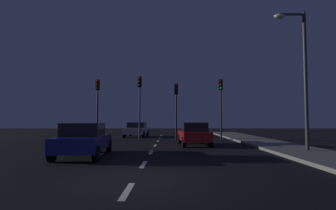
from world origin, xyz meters
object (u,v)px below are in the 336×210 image
(street_lamp_right, at_px, (301,68))
(traffic_signal_center_right, at_px, (176,100))
(traffic_signal_far_right, at_px, (221,97))
(traffic_signal_center_left, at_px, (140,96))
(car_oncoming_far, at_px, (137,129))
(car_stopped_ahead, at_px, (194,134))
(car_adjacent_lane, at_px, (84,139))
(traffic_signal_far_left, at_px, (97,98))

(street_lamp_right, bearing_deg, traffic_signal_center_right, 122.78)
(traffic_signal_center_right, height_order, street_lamp_right, street_lamp_right)
(traffic_signal_far_right, bearing_deg, street_lamp_right, -76.27)
(traffic_signal_center_left, height_order, traffic_signal_far_right, traffic_signal_center_left)
(car_oncoming_far, bearing_deg, traffic_signal_far_right, -25.62)
(car_stopped_ahead, bearing_deg, car_adjacent_lane, -134.90)
(traffic_signal_center_right, height_order, car_oncoming_far, traffic_signal_center_right)
(car_adjacent_lane, height_order, car_oncoming_far, car_adjacent_lane)
(traffic_signal_far_right, relative_size, car_adjacent_lane, 1.08)
(car_oncoming_far, height_order, street_lamp_right, street_lamp_right)
(traffic_signal_far_right, height_order, car_stopped_ahead, traffic_signal_far_right)
(traffic_signal_center_left, xyz_separation_m, car_stopped_ahead, (4.16, -5.26, -2.97))
(car_adjacent_lane, distance_m, street_lamp_right, 11.14)
(car_stopped_ahead, bearing_deg, traffic_signal_far_left, 145.86)
(traffic_signal_far_right, bearing_deg, traffic_signal_center_left, 180.00)
(car_adjacent_lane, distance_m, car_oncoming_far, 14.39)
(car_adjacent_lane, xyz_separation_m, car_oncoming_far, (0.59, 14.38, -0.04))
(traffic_signal_center_right, bearing_deg, traffic_signal_center_left, 179.98)
(traffic_signal_far_left, height_order, traffic_signal_far_right, traffic_signal_far_right)
(traffic_signal_far_left, xyz_separation_m, car_oncoming_far, (2.89, 3.64, -2.83))
(traffic_signal_far_left, xyz_separation_m, car_adjacent_lane, (2.31, -10.74, -2.79))
(traffic_signal_center_right, bearing_deg, traffic_signal_far_left, 179.99)
(traffic_signal_far_right, bearing_deg, traffic_signal_center_right, -179.99)
(traffic_signal_center_left, height_order, car_stopped_ahead, traffic_signal_center_left)
(traffic_signal_far_right, distance_m, car_stopped_ahead, 6.56)
(traffic_signal_center_left, bearing_deg, car_adjacent_lane, -96.85)
(traffic_signal_far_left, height_order, traffic_signal_center_right, traffic_signal_far_left)
(car_adjacent_lane, bearing_deg, car_stopped_ahead, 45.10)
(traffic_signal_center_left, bearing_deg, traffic_signal_center_right, -0.02)
(traffic_signal_far_right, distance_m, car_oncoming_far, 8.89)
(street_lamp_right, bearing_deg, traffic_signal_far_left, 143.53)
(car_stopped_ahead, xyz_separation_m, car_adjacent_lane, (-5.45, -5.47, 0.02))
(car_stopped_ahead, bearing_deg, traffic_signal_center_left, 128.36)
(car_stopped_ahead, relative_size, car_adjacent_lane, 0.84)
(car_stopped_ahead, height_order, car_oncoming_far, car_stopped_ahead)
(car_stopped_ahead, bearing_deg, street_lamp_right, -39.79)
(traffic_signal_center_right, distance_m, street_lamp_right, 11.29)
(traffic_signal_center_left, distance_m, traffic_signal_center_right, 3.14)
(traffic_signal_center_left, relative_size, car_adjacent_lane, 1.13)
(traffic_signal_far_left, relative_size, traffic_signal_far_right, 1.00)
(traffic_signal_far_left, xyz_separation_m, traffic_signal_center_right, (6.71, -0.00, -0.24))
(traffic_signal_far_left, relative_size, traffic_signal_center_left, 0.95)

